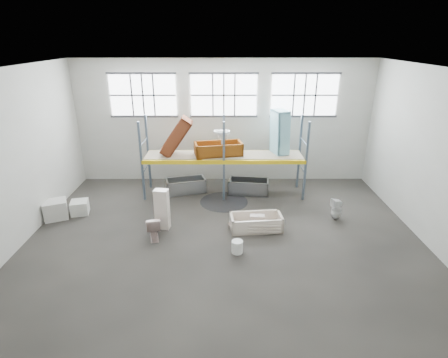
{
  "coord_description": "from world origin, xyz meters",
  "views": [
    {
      "loc": [
        -0.03,
        -9.36,
        5.77
      ],
      "look_at": [
        0.0,
        1.5,
        1.4
      ],
      "focal_mm": 28.54,
      "sensor_mm": 36.0,
      "label": 1
    }
  ],
  "objects_px": {
    "cistern_tall": "(162,209)",
    "blue_tub_upright": "(280,133)",
    "steel_tub_right": "(249,186)",
    "bucket": "(237,247)",
    "toilet_beige": "(153,227)",
    "rust_tub_flat": "(218,149)",
    "carton_near": "(56,210)",
    "bathtub_beige": "(256,222)",
    "toilet_white": "(336,209)",
    "steel_tub_left": "(186,185)"
  },
  "relations": [
    {
      "from": "cistern_tall",
      "to": "blue_tub_upright",
      "type": "xyz_separation_m",
      "value": [
        4.07,
        2.95,
        1.73
      ]
    },
    {
      "from": "steel_tub_right",
      "to": "bucket",
      "type": "xyz_separation_m",
      "value": [
        -0.6,
        -4.19,
        -0.09
      ]
    },
    {
      "from": "toilet_beige",
      "to": "rust_tub_flat",
      "type": "bearing_deg",
      "value": -133.22
    },
    {
      "from": "rust_tub_flat",
      "to": "carton_near",
      "type": "height_order",
      "value": "rust_tub_flat"
    },
    {
      "from": "carton_near",
      "to": "bathtub_beige",
      "type": "bearing_deg",
      "value": -6.5
    },
    {
      "from": "toilet_white",
      "to": "steel_tub_left",
      "type": "relative_size",
      "value": 0.49
    },
    {
      "from": "bathtub_beige",
      "to": "steel_tub_left",
      "type": "height_order",
      "value": "steel_tub_left"
    },
    {
      "from": "steel_tub_right",
      "to": "bucket",
      "type": "height_order",
      "value": "steel_tub_right"
    },
    {
      "from": "toilet_beige",
      "to": "carton_near",
      "type": "relative_size",
      "value": 1.03
    },
    {
      "from": "cistern_tall",
      "to": "steel_tub_right",
      "type": "distance_m",
      "value": 4.05
    },
    {
      "from": "toilet_beige",
      "to": "blue_tub_upright",
      "type": "height_order",
      "value": "blue_tub_upright"
    },
    {
      "from": "bathtub_beige",
      "to": "blue_tub_upright",
      "type": "relative_size",
      "value": 0.97
    },
    {
      "from": "steel_tub_right",
      "to": "rust_tub_flat",
      "type": "distance_m",
      "value": 1.94
    },
    {
      "from": "toilet_beige",
      "to": "bathtub_beige",
      "type": "bearing_deg",
      "value": 176.48
    },
    {
      "from": "bathtub_beige",
      "to": "steel_tub_left",
      "type": "bearing_deg",
      "value": 125.43
    },
    {
      "from": "cistern_tall",
      "to": "bucket",
      "type": "distance_m",
      "value": 2.78
    },
    {
      "from": "blue_tub_upright",
      "to": "bucket",
      "type": "bearing_deg",
      "value": -111.59
    },
    {
      "from": "cistern_tall",
      "to": "blue_tub_upright",
      "type": "relative_size",
      "value": 0.79
    },
    {
      "from": "cistern_tall",
      "to": "toilet_white",
      "type": "xyz_separation_m",
      "value": [
        5.75,
        0.6,
        -0.3
      ]
    },
    {
      "from": "cistern_tall",
      "to": "toilet_white",
      "type": "height_order",
      "value": "cistern_tall"
    },
    {
      "from": "steel_tub_right",
      "to": "toilet_beige",
      "type": "bearing_deg",
      "value": -132.78
    },
    {
      "from": "bathtub_beige",
      "to": "toilet_beige",
      "type": "height_order",
      "value": "toilet_beige"
    },
    {
      "from": "bucket",
      "to": "carton_near",
      "type": "relative_size",
      "value": 0.51
    },
    {
      "from": "bathtub_beige",
      "to": "bucket",
      "type": "xyz_separation_m",
      "value": [
        -0.65,
        -1.34,
        -0.05
      ]
    },
    {
      "from": "bathtub_beige",
      "to": "carton_near",
      "type": "relative_size",
      "value": 2.22
    },
    {
      "from": "bathtub_beige",
      "to": "steel_tub_left",
      "type": "distance_m",
      "value": 3.88
    },
    {
      "from": "bathtub_beige",
      "to": "toilet_beige",
      "type": "bearing_deg",
      "value": -175.68
    },
    {
      "from": "steel_tub_left",
      "to": "carton_near",
      "type": "distance_m",
      "value": 4.73
    },
    {
      "from": "toilet_white",
      "to": "steel_tub_left",
      "type": "xyz_separation_m",
      "value": [
        -5.29,
        2.26,
        -0.09
      ]
    },
    {
      "from": "bathtub_beige",
      "to": "rust_tub_flat",
      "type": "bearing_deg",
      "value": 108.28
    },
    {
      "from": "steel_tub_right",
      "to": "steel_tub_left",
      "type": "bearing_deg",
      "value": 177.78
    },
    {
      "from": "steel_tub_right",
      "to": "carton_near",
      "type": "relative_size",
      "value": 2.07
    },
    {
      "from": "toilet_white",
      "to": "carton_near",
      "type": "relative_size",
      "value": 1.0
    },
    {
      "from": "bathtub_beige",
      "to": "carton_near",
      "type": "xyz_separation_m",
      "value": [
        -6.73,
        0.77,
        0.08
      ]
    },
    {
      "from": "cistern_tall",
      "to": "rust_tub_flat",
      "type": "height_order",
      "value": "rust_tub_flat"
    },
    {
      "from": "toilet_beige",
      "to": "carton_near",
      "type": "distance_m",
      "value": 3.79
    },
    {
      "from": "blue_tub_upright",
      "to": "carton_near",
      "type": "bearing_deg",
      "value": -163.79
    },
    {
      "from": "toilet_beige",
      "to": "carton_near",
      "type": "xyz_separation_m",
      "value": [
        -3.55,
        1.3,
        -0.06
      ]
    },
    {
      "from": "carton_near",
      "to": "blue_tub_upright",
      "type": "bearing_deg",
      "value": 16.21
    },
    {
      "from": "steel_tub_left",
      "to": "blue_tub_upright",
      "type": "height_order",
      "value": "blue_tub_upright"
    },
    {
      "from": "cistern_tall",
      "to": "carton_near",
      "type": "bearing_deg",
      "value": 178.95
    },
    {
      "from": "toilet_beige",
      "to": "carton_near",
      "type": "bearing_deg",
      "value": -33.25
    },
    {
      "from": "cistern_tall",
      "to": "steel_tub_right",
      "type": "bearing_deg",
      "value": 52.4
    },
    {
      "from": "carton_near",
      "to": "steel_tub_left",
      "type": "bearing_deg",
      "value": 27.37
    },
    {
      "from": "steel_tub_left",
      "to": "carton_near",
      "type": "xyz_separation_m",
      "value": [
        -4.2,
        -2.18,
        0.04
      ]
    },
    {
      "from": "toilet_beige",
      "to": "bucket",
      "type": "xyz_separation_m",
      "value": [
        2.53,
        -0.8,
        -0.19
      ]
    },
    {
      "from": "cistern_tall",
      "to": "bucket",
      "type": "bearing_deg",
      "value": -22.14
    },
    {
      "from": "rust_tub_flat",
      "to": "bucket",
      "type": "xyz_separation_m",
      "value": [
        0.58,
        -4.16,
        -1.63
      ]
    },
    {
      "from": "bathtub_beige",
      "to": "steel_tub_right",
      "type": "relative_size",
      "value": 1.07
    },
    {
      "from": "rust_tub_flat",
      "to": "toilet_white",
      "type": "bearing_deg",
      "value": -28.18
    }
  ]
}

